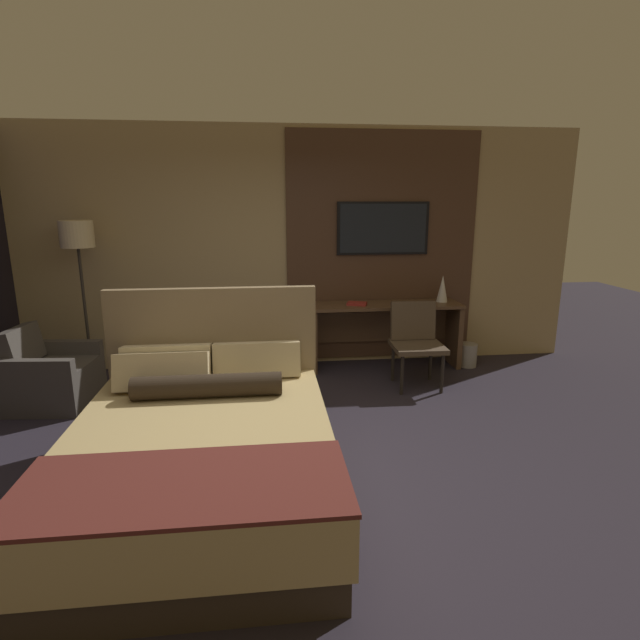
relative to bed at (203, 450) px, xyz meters
The scene contains 11 objects.
ground_plane 0.75m from the bed, 21.21° to the left, with size 16.00×16.00×0.00m, color #28232D.
wall_back_tv_panel 3.13m from the bed, 74.51° to the left, with size 7.20×0.09×2.80m.
bed is the anchor object (origin of this frame).
desk 3.17m from the bed, 54.20° to the left, with size 1.78×0.49×0.78m.
tv 3.57m from the bed, 56.18° to the left, with size 1.10×0.04×0.62m.
desk_chair 2.81m from the bed, 43.31° to the left, with size 0.54×0.54×0.90m.
armchair_by_window 2.44m from the bed, 132.92° to the left, with size 0.79×0.80×0.79m.
floor_lamp 3.10m from the bed, 121.51° to the left, with size 0.34×0.34×1.76m.
vase_tall 3.67m from the bed, 45.25° to the left, with size 0.13×0.13×0.32m.
book 2.95m from the bed, 58.96° to the left, with size 0.26×0.22×0.03m.
waste_bin 3.76m from the bed, 40.33° to the left, with size 0.22×0.22×0.28m.
Camera 1 is at (-0.19, -3.34, 1.96)m, focal length 28.00 mm.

